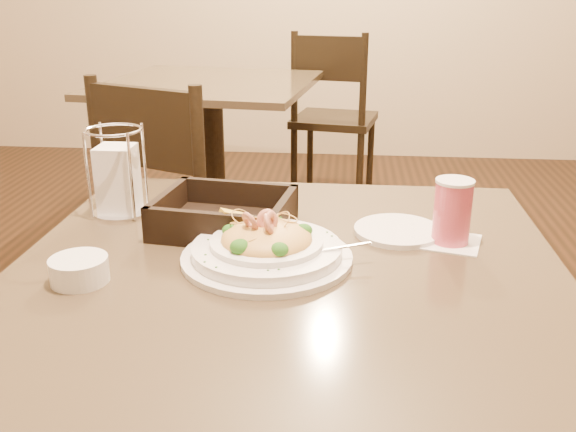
# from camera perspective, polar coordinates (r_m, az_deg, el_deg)

# --- Properties ---
(main_table) EXTENTS (0.90, 0.90, 0.75)m
(main_table) POSITION_cam_1_polar(r_m,az_deg,el_deg) (1.16, -0.10, -15.13)
(main_table) COLOR black
(main_table) RESTS_ON ground
(background_table) EXTENTS (1.00, 1.00, 0.75)m
(background_table) POSITION_cam_1_polar(r_m,az_deg,el_deg) (3.00, -6.89, 7.34)
(background_table) COLOR black
(background_table) RESTS_ON ground
(dining_chair_near) EXTENTS (0.55, 0.55, 0.93)m
(dining_chair_near) POSITION_cam_1_polar(r_m,az_deg,el_deg) (1.99, -9.62, -0.05)
(dining_chair_near) COLOR black
(dining_chair_near) RESTS_ON ground
(dining_chair_far) EXTENTS (0.49, 0.49, 0.93)m
(dining_chair_far) POSITION_cam_1_polar(r_m,az_deg,el_deg) (3.50, 4.00, 9.11)
(dining_chair_far) COLOR black
(dining_chair_far) RESTS_ON ground
(pasta_bowl) EXTENTS (0.31, 0.28, 0.09)m
(pasta_bowl) POSITION_cam_1_polar(r_m,az_deg,el_deg) (1.05, -1.94, -2.70)
(pasta_bowl) COLOR white
(pasta_bowl) RESTS_ON main_table
(drink_glass) EXTENTS (0.13, 0.13, 0.12)m
(drink_glass) POSITION_cam_1_polar(r_m,az_deg,el_deg) (1.15, 14.40, 0.34)
(drink_glass) COLOR white
(drink_glass) RESTS_ON main_table
(bread_basket) EXTENTS (0.26, 0.22, 0.07)m
(bread_basket) POSITION_cam_1_polar(r_m,az_deg,el_deg) (1.19, -5.67, -0.17)
(bread_basket) COLOR black
(bread_basket) RESTS_ON main_table
(napkin_caddy) EXTENTS (0.11, 0.11, 0.17)m
(napkin_caddy) POSITION_cam_1_polar(r_m,az_deg,el_deg) (1.29, -14.89, 3.33)
(napkin_caddy) COLOR silver
(napkin_caddy) RESTS_ON main_table
(side_plate) EXTENTS (0.20, 0.20, 0.01)m
(side_plate) POSITION_cam_1_polar(r_m,az_deg,el_deg) (1.19, 9.73, -1.31)
(side_plate) COLOR white
(side_plate) RESTS_ON main_table
(butter_ramekin) EXTENTS (0.10, 0.10, 0.04)m
(butter_ramekin) POSITION_cam_1_polar(r_m,az_deg,el_deg) (1.04, -18.07, -4.58)
(butter_ramekin) COLOR white
(butter_ramekin) RESTS_ON main_table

